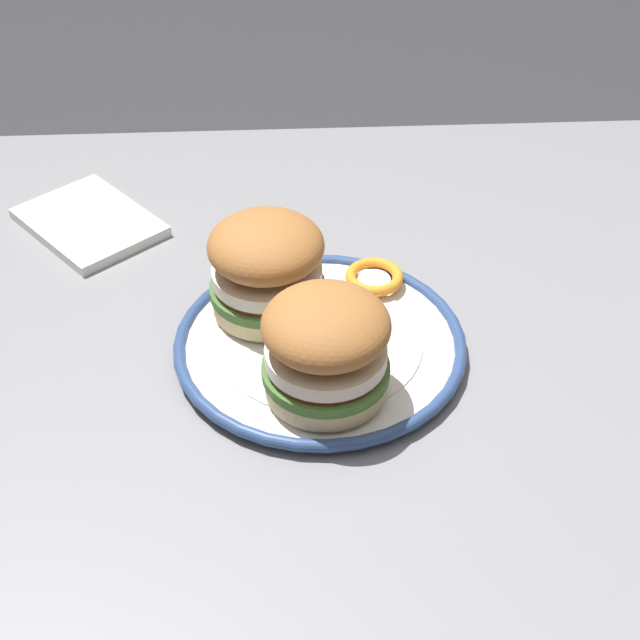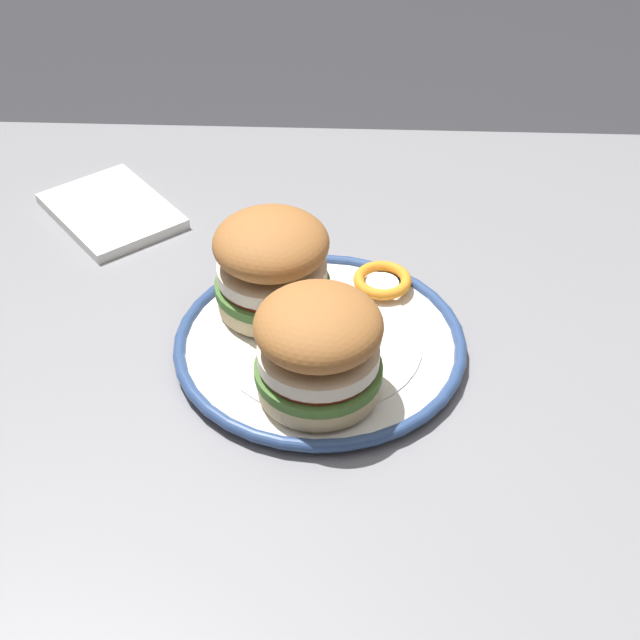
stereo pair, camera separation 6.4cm
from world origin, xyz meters
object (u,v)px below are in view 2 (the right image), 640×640
at_px(sandwich_half_right, 272,263).
at_px(dining_table, 360,460).
at_px(sandwich_half_left, 318,346).
at_px(dinner_plate, 320,344).

bearing_deg(sandwich_half_right, dining_table, -48.65).
distance_m(sandwich_half_left, sandwich_half_right, 0.13).
relative_size(dinner_plate, sandwich_half_left, 1.92).
xyz_separation_m(dining_table, sandwich_half_left, (-0.04, -0.02, 0.16)).
relative_size(dining_table, sandwich_half_left, 8.34).
xyz_separation_m(dinner_plate, sandwich_half_right, (-0.05, 0.05, 0.06)).
xyz_separation_m(dinner_plate, sandwich_half_left, (0.00, -0.07, 0.06)).
height_order(dining_table, sandwich_half_left, sandwich_half_left).
bearing_deg(dining_table, sandwich_half_left, -158.04).
height_order(dinner_plate, sandwich_half_left, sandwich_half_left).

